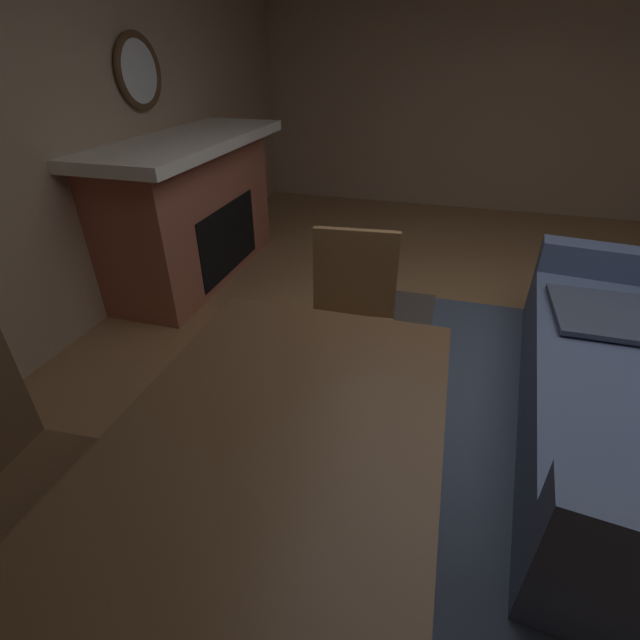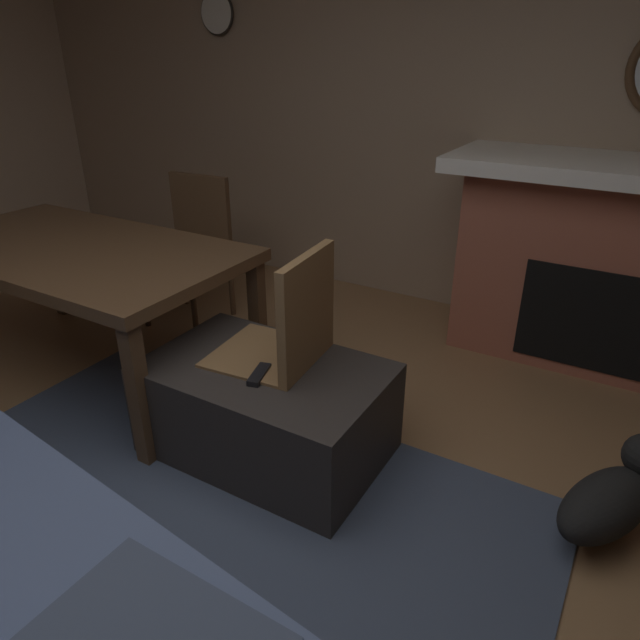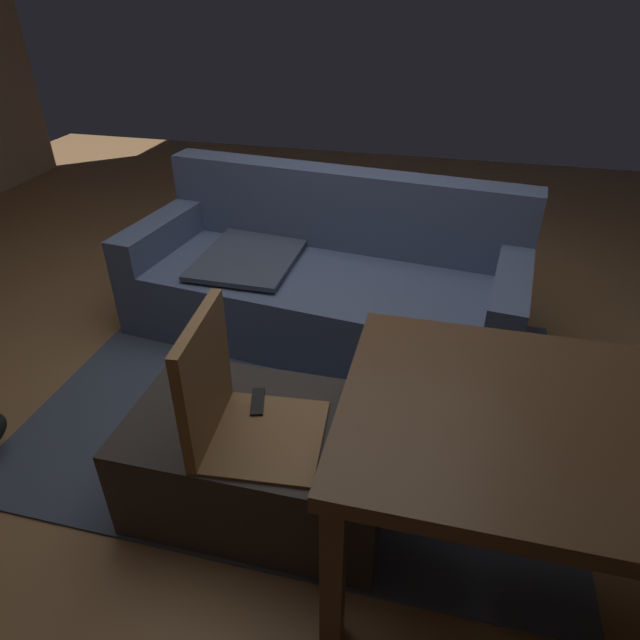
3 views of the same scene
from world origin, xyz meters
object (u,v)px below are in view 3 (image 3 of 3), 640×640
Objects in this scene: tv_remote at (258,403)px; dining_table at (629,448)px; dining_chair_west at (238,417)px; couch at (325,281)px; ottoman_coffee_table at (262,460)px.

tv_remote is 0.09× the size of dining_table.
couch is at bearing 90.78° from dining_chair_west.
tv_remote reaches higher than ottoman_coffee_table.
ottoman_coffee_table is at bearing 64.57° from dining_chair_west.
ottoman_coffee_table is at bearing -84.73° from tv_remote.
dining_table is at bearing -3.82° from ottoman_coffee_table.
couch is 1.40m from ottoman_coffee_table.
couch is at bearing 131.47° from dining_table.
dining_table reaches higher than tv_remote.
dining_chair_west is (-0.04, -0.09, 0.31)m from ottoman_coffee_table.
tv_remote is 0.19m from dining_chair_west.
tv_remote is 0.17× the size of dining_chair_west.
tv_remote is at bearing 172.65° from dining_table.
couch is 1.50m from dining_chair_west.
tv_remote is (0.03, -1.31, 0.14)m from couch.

